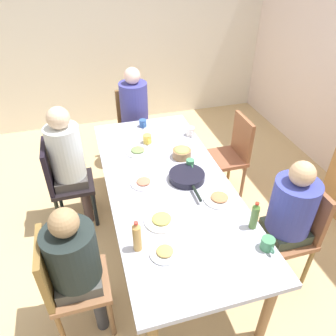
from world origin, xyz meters
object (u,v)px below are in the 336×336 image
(bowl_0, at_px, (182,153))
(bottle_0, at_px, (255,216))
(plate_1, at_px, (138,151))
(plate_4, at_px, (219,198))
(dining_table, at_px, (168,189))
(cup_4, at_px, (268,244))
(cup_1, at_px, (147,139))
(person_1, at_px, (76,261))
(plate_3, at_px, (165,252))
(chair_3, at_px, (232,152))
(cup_0, at_px, (143,123))
(cup_2, at_px, (190,164))
(chair_0, at_px, (63,179))
(bottle_1, at_px, (137,237))
(serving_pan, at_px, (187,177))
(person_0, at_px, (68,158))
(chair_1, at_px, (66,281))
(chair_2, at_px, (294,228))
(person_2, at_px, (290,212))
(plate_2, at_px, (144,182))
(person_4, at_px, (134,109))
(chair_4, at_px, (134,122))
(plate_0, at_px, (162,220))

(bowl_0, height_order, bottle_0, bottle_0)
(plate_1, height_order, bottle_0, bottle_0)
(plate_1, xyz_separation_m, plate_4, (0.84, 0.47, 0.00))
(dining_table, bearing_deg, cup_4, 27.06)
(bowl_0, relative_size, cup_1, 1.42)
(person_1, bearing_deg, plate_3, 77.01)
(chair_3, bearing_deg, cup_0, -116.36)
(cup_2, bearing_deg, person_1, -55.36)
(chair_0, height_order, plate_4, chair_0)
(dining_table, bearing_deg, bottle_1, -31.80)
(serving_pan, bearing_deg, cup_2, 151.68)
(chair_0, distance_m, bottle_0, 1.83)
(dining_table, height_order, bottle_0, bottle_0)
(person_0, height_order, chair_1, person_0)
(chair_2, bearing_deg, person_0, -124.72)
(serving_pan, xyz_separation_m, bottle_0, (0.64, 0.27, 0.08))
(person_2, relative_size, plate_2, 5.42)
(person_0, height_order, cup_4, person_0)
(dining_table, bearing_deg, plate_2, -101.19)
(person_2, height_order, bowl_0, person_2)
(chair_0, xyz_separation_m, person_4, (-0.87, 0.88, 0.22))
(chair_4, xyz_separation_m, cup_0, (0.53, 0.01, 0.25))
(cup_1, bearing_deg, person_1, -31.64)
(serving_pan, relative_size, bottle_0, 2.11)
(serving_pan, distance_m, cup_1, 0.70)
(person_1, distance_m, plate_2, 0.86)
(cup_2, bearing_deg, person_2, 37.61)
(cup_2, bearing_deg, serving_pan, -28.32)
(person_2, bearing_deg, plate_0, -99.42)
(person_1, xyz_separation_m, person_2, (0.00, 1.58, 0.01))
(chair_0, relative_size, chair_4, 1.00)
(chair_4, bearing_deg, plate_4, 10.00)
(chair_1, distance_m, cup_1, 1.54)
(plate_1, bearing_deg, person_4, 170.92)
(person_0, bearing_deg, chair_1, -4.44)
(plate_4, relative_size, bowl_0, 1.45)
(cup_0, relative_size, bottle_1, 0.46)
(person_4, height_order, plate_1, person_4)
(dining_table, bearing_deg, cup_2, 118.95)
(dining_table, distance_m, bowl_0, 0.42)
(serving_pan, height_order, bottle_1, bottle_1)
(dining_table, distance_m, person_1, 0.98)
(plate_2, bearing_deg, bottle_0, 42.60)
(chair_1, relative_size, cup_1, 7.45)
(serving_pan, xyz_separation_m, cup_0, (-1.02, -0.16, 0.01))
(person_1, distance_m, serving_pan, 1.11)
(dining_table, distance_m, cup_1, 0.68)
(chair_2, bearing_deg, chair_4, -157.42)
(chair_0, height_order, cup_0, chair_0)
(cup_1, bearing_deg, person_4, 178.48)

